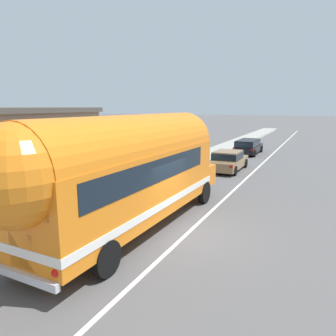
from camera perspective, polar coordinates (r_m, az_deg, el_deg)
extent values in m
plane|color=#565454|center=(11.38, 3.47, -11.74)|extent=(300.00, 300.00, 0.00)
cube|color=silver|center=(22.50, 15.25, -0.59)|extent=(0.14, 80.00, 0.01)
cube|color=silver|center=(23.49, 6.00, 0.23)|extent=(0.12, 80.00, 0.01)
cube|color=#9E9B93|center=(22.14, 1.08, -0.19)|extent=(2.58, 90.00, 0.15)
cube|color=orange|center=(11.26, -6.57, -2.66)|extent=(2.69, 9.27, 2.30)
cylinder|color=orange|center=(11.04, -6.70, 3.15)|extent=(2.64, 9.17, 2.45)
sphere|color=orange|center=(7.74, -25.77, -1.30)|extent=(2.40, 2.40, 2.40)
cube|color=orange|center=(15.93, 3.99, -1.01)|extent=(2.29, 1.35, 0.95)
cube|color=white|center=(11.43, -6.50, -5.82)|extent=(2.73, 9.31, 0.24)
cube|color=black|center=(10.89, -7.51, 0.08)|extent=(2.68, 7.47, 0.76)
cube|color=black|center=(7.84, -25.52, -4.88)|extent=(2.00, 0.12, 0.84)
cube|color=white|center=(8.25, -24.84, -13.29)|extent=(0.80, 0.08, 0.90)
cube|color=silver|center=(8.46, -24.99, -17.20)|extent=(2.34, 0.19, 0.20)
sphere|color=red|center=(7.64, -19.58, -17.41)|extent=(0.20, 0.20, 0.20)
cube|color=black|center=(15.16, 3.16, 3.46)|extent=(2.14, 0.14, 0.96)
cube|color=silver|center=(16.58, 4.92, -0.99)|extent=(0.90, 0.12, 0.56)
cylinder|color=black|center=(15.64, -1.51, -3.38)|extent=(0.28, 1.01, 1.00)
cylinder|color=black|center=(14.70, 6.55, -4.40)|extent=(0.28, 1.01, 1.00)
cylinder|color=black|center=(10.24, -21.68, -12.18)|extent=(0.28, 1.01, 1.00)
cylinder|color=black|center=(8.74, -11.07, -15.71)|extent=(0.28, 1.01, 1.00)
cube|color=olive|center=(22.42, 10.75, 0.91)|extent=(1.87, 4.48, 0.60)
cube|color=olive|center=(22.21, 10.72, 2.32)|extent=(1.67, 2.13, 0.55)
cube|color=black|center=(22.21, 10.71, 2.25)|extent=(1.73, 2.17, 0.43)
cube|color=red|center=(20.51, 6.91, 0.60)|extent=(0.20, 0.04, 0.14)
cube|color=red|center=(20.05, 11.28, 0.22)|extent=(0.20, 0.04, 0.14)
cylinder|color=black|center=(24.15, 9.67, 1.19)|extent=(0.20, 0.64, 0.64)
cylinder|color=black|center=(23.72, 13.80, 0.85)|extent=(0.20, 0.64, 0.64)
cylinder|color=black|center=(21.27, 7.31, -0.08)|extent=(0.20, 0.64, 0.64)
cylinder|color=black|center=(20.78, 11.96, -0.50)|extent=(0.20, 0.64, 0.64)
cube|color=black|center=(30.62, 14.34, 3.46)|extent=(1.84, 4.72, 0.60)
cube|color=black|center=(30.09, 14.20, 4.44)|extent=(1.63, 3.47, 0.55)
cube|color=black|center=(30.10, 14.20, 4.39)|extent=(1.69, 3.51, 0.43)
cube|color=red|center=(28.49, 11.81, 3.39)|extent=(0.20, 0.04, 0.14)
cube|color=red|center=(28.15, 14.91, 3.16)|extent=(0.20, 0.04, 0.14)
cylinder|color=black|center=(32.43, 13.45, 3.56)|extent=(0.20, 0.64, 0.64)
cylinder|color=black|center=(32.10, 16.46, 3.33)|extent=(0.20, 0.64, 0.64)
cylinder|color=black|center=(29.25, 11.98, 2.82)|extent=(0.20, 0.64, 0.64)
cylinder|color=black|center=(28.87, 15.31, 2.57)|extent=(0.20, 0.64, 0.64)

